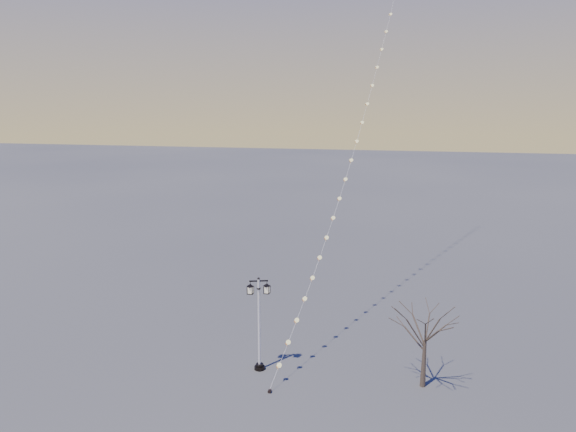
% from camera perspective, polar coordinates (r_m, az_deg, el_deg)
% --- Properties ---
extents(ground, '(300.00, 300.00, 0.00)m').
position_cam_1_polar(ground, '(29.02, -4.36, -17.45)').
color(ground, '#444645').
rests_on(ground, ground).
extents(street_lamp, '(1.30, 0.74, 5.28)m').
position_cam_1_polar(street_lamp, '(28.99, -3.14, -11.04)').
color(street_lamp, black).
rests_on(street_lamp, ground).
extents(bare_tree, '(2.78, 2.78, 4.61)m').
position_cam_1_polar(bare_tree, '(28.08, 14.62, -11.59)').
color(bare_tree, '#3C3128').
rests_on(bare_tree, ground).
extents(kite_train, '(6.36, 29.15, 31.83)m').
position_cam_1_polar(kite_train, '(37.86, 8.11, 14.15)').
color(kite_train, black).
rests_on(kite_train, ground).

